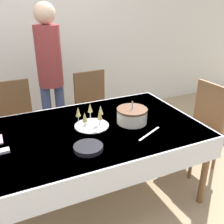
% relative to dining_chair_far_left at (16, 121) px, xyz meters
% --- Properties ---
extents(ground_plane, '(12.00, 12.00, 0.00)m').
position_rel_dining_chair_far_left_xyz_m(ground_plane, '(0.46, -0.91, -0.52)').
color(ground_plane, tan).
extents(wall_back, '(8.00, 0.05, 2.70)m').
position_rel_dining_chair_far_left_xyz_m(wall_back, '(0.46, 0.99, 0.83)').
color(wall_back, silver).
rests_on(wall_back, ground_plane).
extents(dining_table, '(2.09, 1.18, 0.73)m').
position_rel_dining_chair_far_left_xyz_m(dining_table, '(0.46, -0.91, 0.11)').
color(dining_table, white).
rests_on(dining_table, ground_plane).
extents(dining_chair_far_left, '(0.42, 0.42, 0.95)m').
position_rel_dining_chair_far_left_xyz_m(dining_chair_far_left, '(0.00, 0.00, 0.00)').
color(dining_chair_far_left, brown).
rests_on(dining_chair_far_left, ground_plane).
extents(dining_chair_far_right, '(0.44, 0.44, 0.95)m').
position_rel_dining_chair_far_left_xyz_m(dining_chair_far_right, '(0.92, -0.00, 0.00)').
color(dining_chair_far_right, brown).
rests_on(dining_chair_far_right, ground_plane).
extents(dining_chair_right_end, '(0.45, 0.45, 0.95)m').
position_rel_dining_chair_far_left_xyz_m(dining_chair_right_end, '(1.83, -0.90, 0.00)').
color(dining_chair_right_end, brown).
rests_on(dining_chair_right_end, ground_plane).
extents(birthday_cake, '(0.28, 0.28, 0.21)m').
position_rel_dining_chair_far_left_xyz_m(birthday_cake, '(0.94, -0.95, 0.28)').
color(birthday_cake, silver).
rests_on(birthday_cake, dining_table).
extents(champagne_tray, '(0.30, 0.30, 0.18)m').
position_rel_dining_chair_far_left_xyz_m(champagne_tray, '(0.58, -0.86, 0.29)').
color(champagne_tray, silver).
rests_on(champagne_tray, dining_table).
extents(plate_stack_main, '(0.22, 0.22, 0.03)m').
position_rel_dining_chair_far_left_xyz_m(plate_stack_main, '(0.42, -1.22, 0.23)').
color(plate_stack_main, black).
rests_on(plate_stack_main, dining_table).
extents(cake_knife, '(0.28, 0.15, 0.00)m').
position_rel_dining_chair_far_left_xyz_m(cake_knife, '(0.97, -1.20, 0.21)').
color(cake_knife, silver).
rests_on(cake_knife, dining_table).
extents(person_standing, '(0.28, 0.28, 1.74)m').
position_rel_dining_chair_far_left_xyz_m(person_standing, '(0.45, 0.09, 0.54)').
color(person_standing, '#3F4C72').
rests_on(person_standing, ground_plane).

